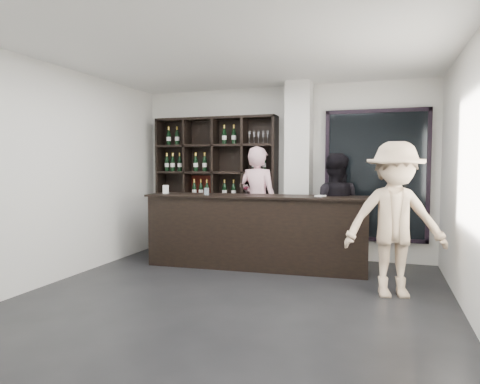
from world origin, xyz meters
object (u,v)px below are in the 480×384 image
(tasting_counter, at_px, (256,231))
(taster_black, at_px, (334,211))
(wine_shelf, at_px, (215,186))
(customer, at_px, (395,220))
(taster_pink, at_px, (258,203))

(tasting_counter, height_order, taster_black, taster_black)
(tasting_counter, bearing_deg, wine_shelf, 137.17)
(taster_black, bearing_deg, customer, 121.96)
(tasting_counter, relative_size, customer, 1.83)
(wine_shelf, distance_m, customer, 3.39)
(tasting_counter, distance_m, taster_black, 1.24)
(wine_shelf, height_order, taster_pink, wine_shelf)
(wine_shelf, relative_size, customer, 1.30)
(taster_pink, bearing_deg, taster_black, 179.50)
(tasting_counter, bearing_deg, taster_pink, 100.61)
(tasting_counter, xyz_separation_m, taster_black, (1.12, 0.42, 0.32))
(taster_pink, xyz_separation_m, taster_black, (1.28, -0.23, -0.07))
(taster_black, bearing_deg, wine_shelf, -12.82)
(tasting_counter, height_order, taster_pink, taster_pink)
(wine_shelf, height_order, customer, wine_shelf)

